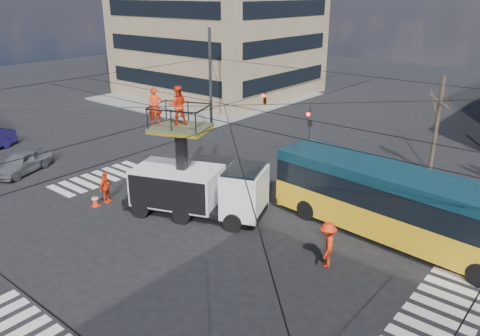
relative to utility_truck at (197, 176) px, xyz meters
The scene contains 11 objects.
ground 2.87m from the utility_truck, ahead, with size 120.00×120.00×0.00m, color black.
sidewalk_nw 28.25m from the utility_truck, 132.47° to the left, with size 18.00×18.00×0.12m, color slate.
crosswalks 2.87m from the utility_truck, ahead, with size 22.40×22.40×0.02m, color silver, non-canonical shape.
overhead_network 2.92m from the utility_truck, ahead, with size 24.24×24.24×8.00m.
tree_a 15.22m from the utility_truck, 62.31° to the left, with size 2.00×2.00×6.00m.
utility_truck is the anchor object (origin of this frame).
city_bus 9.65m from the utility_truck, 23.28° to the left, with size 12.62×3.61×3.20m.
traffic_cone 5.82m from the utility_truck, 150.52° to the right, with size 0.36×0.36×0.65m, color #FF2D0A.
worker_ground 5.34m from the utility_truck, 156.33° to the right, with size 1.00×0.42×1.70m, color #FF3E10.
flagger 7.39m from the utility_truck, ahead, with size 1.24×0.71×1.92m, color red.
parked_car_a 12.81m from the utility_truck, 167.69° to the right, with size 1.62×4.03×1.37m, color slate.
Camera 1 is at (13.10, -14.81, 10.47)m, focal length 35.00 mm.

